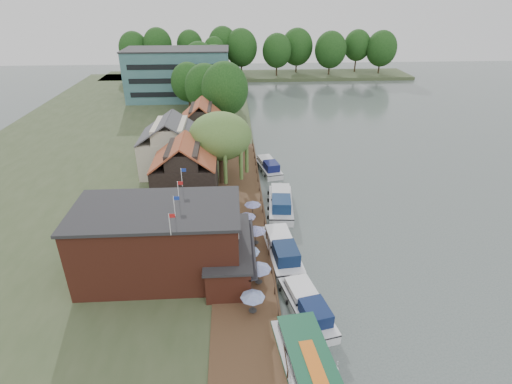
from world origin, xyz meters
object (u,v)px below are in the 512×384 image
object	(u,v)px
cottage_c	(202,126)
tour_boat	(315,383)
pub	(181,240)
cottage_b	(172,145)
umbrella_0	(253,303)
cruiser_0	(307,303)
cruiser_2	(281,200)
umbrella_3	(256,236)
cottage_a	(185,171)
cruiser_3	(268,165)
umbrella_2	(249,257)
hotel_block	(178,74)
umbrella_1	(259,275)
swan	(336,369)
willow	(221,150)
umbrella_4	(246,222)
umbrella_5	(253,209)
cruiser_1	(282,247)

from	to	relation	value
cottage_c	tour_boat	bearing A→B (deg)	-77.55
pub	cottage_b	world-z (taller)	cottage_b
cottage_b	umbrella_0	bearing A→B (deg)	-71.39
cruiser_0	cruiser_2	distance (m)	19.15
cottage_c	umbrella_3	distance (m)	31.13
cottage_c	cruiser_0	distance (m)	41.27
cottage_a	cottage_c	xyz separation A→B (m)	(1.00, 19.00, 0.00)
cruiser_2	cruiser_3	xyz separation A→B (m)	(-0.57, 12.47, -0.22)
umbrella_2	cruiser_3	xyz separation A→B (m)	(4.25, 26.04, -1.21)
hotel_block	tour_boat	xyz separation A→B (m)	(18.53, -84.69, -5.73)
umbrella_1	tour_boat	size ratio (longest dim) A/B	0.18
umbrella_1	cruiser_3	distance (m)	29.03
cottage_b	cottage_c	size ratio (longest dim) A/B	1.13
cruiser_3	swan	xyz separation A→B (m)	(1.89, -37.83, -0.86)
willow	umbrella_4	bearing A→B (deg)	-76.87
cruiser_0	umbrella_5	bearing A→B (deg)	92.47
cruiser_3	umbrella_2	bearing A→B (deg)	-111.54
umbrella_0	swan	bearing A→B (deg)	-41.02
willow	umbrella_3	bearing A→B (deg)	-76.35
cruiser_1	cruiser_3	size ratio (longest dim) A/B	1.16
umbrella_0	cruiser_1	bearing A→B (deg)	69.14
cruiser_1	cruiser_2	bearing A→B (deg)	78.19
umbrella_4	swan	world-z (taller)	umbrella_4
cottage_a	umbrella_0	xyz separation A→B (m)	(7.56, -21.36, -2.96)
cruiser_0	swan	distance (m)	6.39
umbrella_5	cruiser_1	bearing A→B (deg)	-67.19
umbrella_0	umbrella_3	size ratio (longest dim) A/B	1.00
willow	umbrella_1	xyz separation A→B (m)	(3.82, -22.61, -3.93)
cruiser_1	cruiser_2	distance (m)	10.62
cottage_b	umbrella_1	distance (m)	29.99
hotel_block	cottage_b	size ratio (longest dim) A/B	2.65
umbrella_1	umbrella_3	bearing A→B (deg)	89.20
cottage_b	umbrella_5	size ratio (longest dim) A/B	4.04
cruiser_0	tour_boat	world-z (taller)	tour_boat
cottage_a	swan	xyz separation A→B (m)	(13.63, -26.64, -5.03)
cottage_c	cruiser_1	xyz separation A→B (m)	(10.19, -30.85, -3.96)
cottage_a	willow	world-z (taller)	willow
pub	cottage_b	xyz separation A→B (m)	(-4.00, 25.00, 0.60)
cruiser_1	umbrella_3	bearing A→B (deg)	159.03
umbrella_5	cruiser_3	distance (m)	16.80
cruiser_0	cruiser_1	size ratio (longest dim) A/B	0.91
cottage_a	cottage_b	size ratio (longest dim) A/B	0.90
umbrella_4	cruiser_3	xyz separation A→B (m)	(4.20, 19.23, -1.21)
umbrella_5	cruiser_1	world-z (taller)	umbrella_5
pub	cruiser_3	size ratio (longest dim) A/B	2.21
cottage_a	cruiser_2	distance (m)	13.00
cruiser_0	cottage_b	bearing A→B (deg)	104.47
umbrella_1	umbrella_4	size ratio (longest dim) A/B	1.00
hotel_block	cruiser_0	size ratio (longest dim) A/B	2.66
umbrella_3	hotel_block	bearing A→B (deg)	102.93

